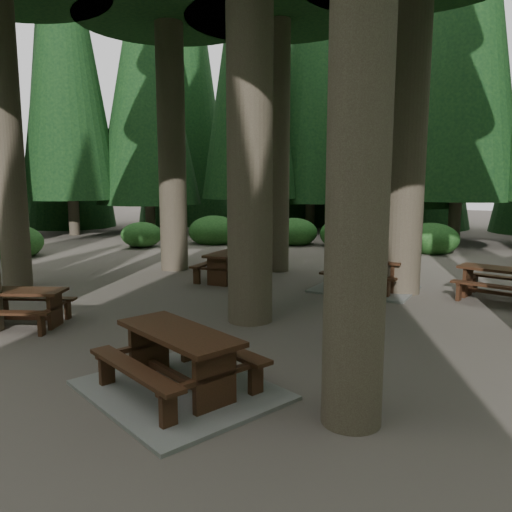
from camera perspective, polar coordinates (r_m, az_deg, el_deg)
The scene contains 7 objects.
ground at distance 9.89m, azimuth -5.19°, elevation -6.90°, with size 80.00×80.00×0.00m, color #554D45.
picnic_table_a at distance 6.50m, azimuth -8.76°, elevation -12.85°, with size 2.81×2.51×0.81m.
picnic_table_b at distance 13.20m, azimuth -2.99°, elevation -0.63°, with size 1.73×2.01×0.78m.
picnic_table_c at distance 12.38m, azimuth 12.33°, elevation -2.63°, with size 2.43×2.06×0.78m.
picnic_table_d at distance 12.24m, azimuth 26.10°, elevation -2.39°, with size 1.84×1.56×0.73m.
picnic_table_e at distance 10.07m, azimuth -25.27°, elevation -4.79°, with size 1.99×1.88×0.68m.
shrub_ring at distance 9.98m, azimuth 0.66°, elevation -4.35°, with size 23.86×24.64×1.49m.
Camera 1 is at (6.00, -7.40, 2.66)m, focal length 35.00 mm.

